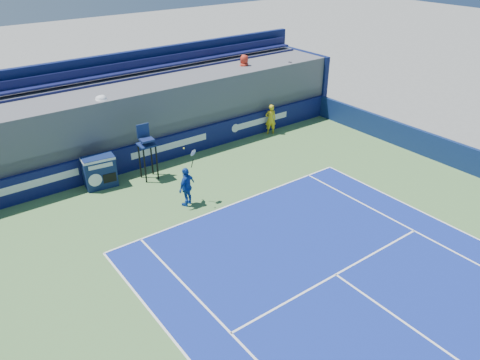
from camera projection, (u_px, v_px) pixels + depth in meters
ball_person at (271, 119)px, 24.87m from camera, size 0.70×0.59×1.62m
back_hoarding at (169, 148)px, 22.15m from camera, size 20.40×0.21×1.20m
match_clock at (100, 171)px, 19.67m from camera, size 1.40×0.87×1.40m
umpire_chair at (146, 146)px, 19.98m from camera, size 0.74×0.74×2.48m
tennis_player at (187, 186)px, 18.29m from camera, size 1.04×0.77×2.57m
stadium_seating at (147, 111)px, 23.01m from camera, size 21.00×4.05×4.40m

